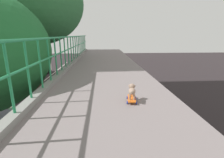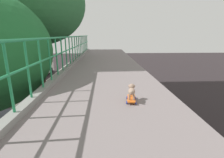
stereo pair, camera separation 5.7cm
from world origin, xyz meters
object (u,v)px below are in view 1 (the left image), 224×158
car_green_fifth (5,125)px  small_dog (132,90)px  city_bus (32,68)px  toy_skateboard (132,99)px

car_green_fifth → small_dog: bearing=-44.9°
city_bus → small_dog: (11.22, -22.16, 3.72)m
car_green_fifth → small_dog: (7.22, -7.20, 4.76)m
car_green_fifth → small_dog: small_dog is taller
city_bus → toy_skateboard: (11.22, -22.18, 3.53)m
city_bus → car_green_fifth: bearing=-75.0°
car_green_fifth → toy_skateboard: 11.18m
toy_skateboard → small_dog: 0.18m
toy_skateboard → small_dog: size_ratio=1.16×
car_green_fifth → small_dog: 11.25m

